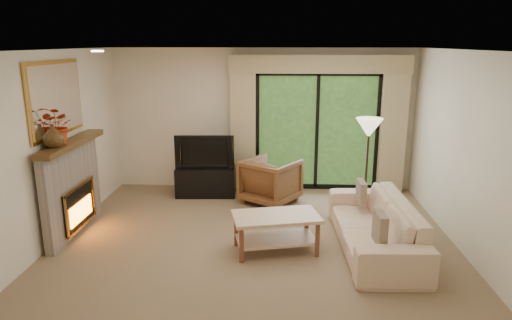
# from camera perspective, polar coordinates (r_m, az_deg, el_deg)

# --- Properties ---
(floor) EXTENTS (5.50, 5.50, 0.00)m
(floor) POSITION_cam_1_polar(r_m,az_deg,el_deg) (6.45, -0.15, -10.19)
(floor) COLOR #856C4F
(floor) RESTS_ON ground
(ceiling) EXTENTS (5.50, 5.50, 0.00)m
(ceiling) POSITION_cam_1_polar(r_m,az_deg,el_deg) (5.85, -0.17, 13.60)
(ceiling) COLOR white
(ceiling) RESTS_ON ground
(wall_back) EXTENTS (5.00, 0.00, 5.00)m
(wall_back) POSITION_cam_1_polar(r_m,az_deg,el_deg) (8.47, 0.84, 5.06)
(wall_back) COLOR beige
(wall_back) RESTS_ON ground
(wall_front) EXTENTS (5.00, 0.00, 5.00)m
(wall_front) POSITION_cam_1_polar(r_m,az_deg,el_deg) (3.64, -2.52, -8.05)
(wall_front) COLOR beige
(wall_front) RESTS_ON ground
(wall_left) EXTENTS (0.00, 5.00, 5.00)m
(wall_left) POSITION_cam_1_polar(r_m,az_deg,el_deg) (6.76, -24.13, 1.33)
(wall_left) COLOR beige
(wall_left) RESTS_ON ground
(wall_right) EXTENTS (0.00, 5.00, 5.00)m
(wall_right) POSITION_cam_1_polar(r_m,az_deg,el_deg) (6.47, 24.94, 0.70)
(wall_right) COLOR beige
(wall_right) RESTS_ON ground
(fireplace) EXTENTS (0.24, 1.70, 1.37)m
(fireplace) POSITION_cam_1_polar(r_m,az_deg,el_deg) (7.03, -22.01, -3.17)
(fireplace) COLOR gray
(fireplace) RESTS_ON floor
(mirror) EXTENTS (0.07, 1.45, 1.02)m
(mirror) POSITION_cam_1_polar(r_m,az_deg,el_deg) (6.82, -23.68, 7.05)
(mirror) COLOR gold
(mirror) RESTS_ON wall_left
(sliding_door) EXTENTS (2.26, 0.10, 2.16)m
(sliding_door) POSITION_cam_1_polar(r_m,az_deg,el_deg) (8.47, 7.61, 3.56)
(sliding_door) COLOR black
(sliding_door) RESTS_ON floor
(curtain_left) EXTENTS (0.45, 0.18, 2.35)m
(curtain_left) POSITION_cam_1_polar(r_m,az_deg,el_deg) (8.35, -1.61, 4.22)
(curtain_left) COLOR tan
(curtain_left) RESTS_ON floor
(curtain_right) EXTENTS (0.45, 0.18, 2.35)m
(curtain_right) POSITION_cam_1_polar(r_m,az_deg,el_deg) (8.56, 16.76, 3.86)
(curtain_right) COLOR tan
(curtain_right) RESTS_ON floor
(cornice) EXTENTS (3.20, 0.24, 0.32)m
(cornice) POSITION_cam_1_polar(r_m,az_deg,el_deg) (8.24, 7.95, 11.80)
(cornice) COLOR tan
(cornice) RESTS_ON wall_back
(media_console) EXTENTS (1.08, 0.53, 0.53)m
(media_console) POSITION_cam_1_polar(r_m,az_deg,el_deg) (8.28, -6.28, -2.64)
(media_console) COLOR black
(media_console) RESTS_ON floor
(tv) EXTENTS (1.05, 0.19, 0.60)m
(tv) POSITION_cam_1_polar(r_m,az_deg,el_deg) (8.13, -6.39, 1.15)
(tv) COLOR black
(tv) RESTS_ON media_console
(armchair) EXTENTS (1.16, 1.17, 0.78)m
(armchair) POSITION_cam_1_polar(r_m,az_deg,el_deg) (7.82, 1.84, -2.62)
(armchair) COLOR brown
(armchair) RESTS_ON floor
(sofa) EXTENTS (0.99, 2.34, 0.67)m
(sofa) POSITION_cam_1_polar(r_m,az_deg,el_deg) (6.34, 14.58, -7.79)
(sofa) COLOR beige
(sofa) RESTS_ON floor
(pillow_near) EXTENTS (0.11, 0.38, 0.38)m
(pillow_near) POSITION_cam_1_polar(r_m,az_deg,el_deg) (5.64, 15.23, -8.22)
(pillow_near) COLOR #503A2A
(pillow_near) RESTS_ON sofa
(pillow_far) EXTENTS (0.11, 0.35, 0.35)m
(pillow_far) POSITION_cam_1_polar(r_m,az_deg,el_deg) (6.87, 13.01, -3.99)
(pillow_far) COLOR #503A2A
(pillow_far) RESTS_ON sofa
(coffee_table) EXTENTS (1.23, 0.85, 0.50)m
(coffee_table) POSITION_cam_1_polar(r_m,az_deg,el_deg) (6.10, 2.50, -9.09)
(coffee_table) COLOR #D4AE8C
(coffee_table) RESTS_ON floor
(floor_lamp) EXTENTS (0.49, 0.49, 1.55)m
(floor_lamp) POSITION_cam_1_polar(r_m,az_deg,el_deg) (7.44, 13.66, -0.83)
(floor_lamp) COLOR #FFF5C7
(floor_lamp) RESTS_ON floor
(vase) EXTENTS (0.35, 0.35, 0.30)m
(vase) POSITION_cam_1_polar(r_m,az_deg,el_deg) (6.48, -24.03, 2.81)
(vase) COLOR #4B3317
(vase) RESTS_ON fireplace
(branches) EXTENTS (0.58, 0.54, 0.51)m
(branches) POSITION_cam_1_polar(r_m,az_deg,el_deg) (6.58, -23.57, 3.97)
(branches) COLOR #A12A0D
(branches) RESTS_ON fireplace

